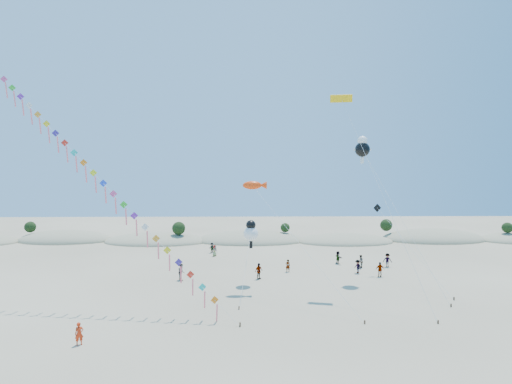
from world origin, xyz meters
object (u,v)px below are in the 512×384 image
(fish_kite, at_px, (255,186))
(flyer_foreground, at_px, (79,334))
(parafoil_kite, at_px, (343,102))
(kite_train, at_px, (94,175))

(fish_kite, height_order, flyer_foreground, fish_kite)
(parafoil_kite, xyz_separation_m, flyer_foreground, (-22.17, -14.70, -18.81))
(flyer_foreground, bearing_deg, kite_train, 74.40)
(parafoil_kite, bearing_deg, fish_kite, -178.42)
(fish_kite, bearing_deg, parafoil_kite, 1.58)
(fish_kite, bearing_deg, kite_train, -161.24)
(fish_kite, xyz_separation_m, flyer_foreground, (-12.98, -14.45, -10.03))
(fish_kite, relative_size, flyer_foreground, 6.92)
(fish_kite, xyz_separation_m, parafoil_kite, (9.19, 0.25, 8.78))
(parafoil_kite, bearing_deg, kite_train, -167.55)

